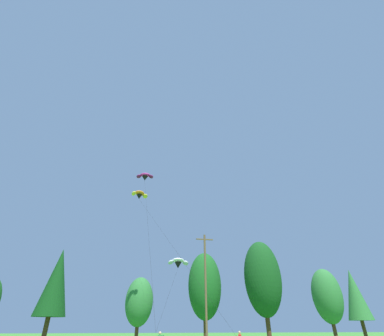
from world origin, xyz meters
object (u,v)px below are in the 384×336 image
parafoil_kite_high_white (178,263)px  parafoil_kite_far_magenta (145,177)px  utility_pole (206,284)px  parafoil_kite_mid_orange (140,195)px

parafoil_kite_high_white → parafoil_kite_far_magenta: (-6.49, -8.39, 10.84)m
utility_pole → parafoil_kite_far_magenta: bearing=160.2°
parafoil_kite_mid_orange → parafoil_kite_far_magenta: parafoil_kite_mid_orange is taller
parafoil_kite_high_white → parafoil_kite_far_magenta: bearing=-127.7°
utility_pole → parafoil_kite_mid_orange: parafoil_kite_mid_orange is taller
utility_pole → parafoil_kite_mid_orange: 21.11m
utility_pole → parafoil_kite_far_magenta: 17.79m
parafoil_kite_high_white → parafoil_kite_mid_orange: parafoil_kite_mid_orange is taller
parafoil_kite_high_white → parafoil_kite_far_magenta: 15.17m
parafoil_kite_mid_orange → parafoil_kite_far_magenta: (0.76, -7.68, -0.32)m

